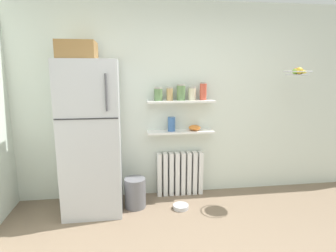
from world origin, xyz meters
The scene contains 15 objects.
back_wall centered at (0.00, 2.05, 1.30)m, with size 7.04×0.10×2.60m, color silver.
refrigerator centered at (-1.18, 1.66, 0.97)m, with size 0.69×0.71×2.04m.
radiator centered at (-0.04, 1.92, 0.30)m, with size 0.64×0.12×0.61m.
wall_shelf_lower centered at (-0.04, 1.89, 0.91)m, with size 0.89×0.22×0.03m, color white.
wall_shelf_upper centered at (-0.04, 1.89, 1.32)m, with size 0.89×0.22×0.03m, color white.
storage_jar_0 centered at (-0.33, 1.89, 1.42)m, with size 0.11×0.11×0.17m.
storage_jar_1 centered at (-0.19, 1.89, 1.42)m, with size 0.08×0.08×0.18m.
storage_jar_2 centered at (-0.04, 1.89, 1.44)m, with size 0.11×0.11×0.21m.
storage_jar_3 centered at (0.11, 1.89, 1.42)m, with size 0.10×0.10×0.18m.
storage_jar_4 centered at (0.26, 1.89, 1.45)m, with size 0.09×0.09×0.24m.
vase centered at (-0.16, 1.89, 1.02)m, with size 0.10×0.10×0.19m, color #38609E.
shelf_bowl centered at (0.16, 1.89, 0.96)m, with size 0.16×0.16×0.07m, color orange.
trash_bin centered at (-0.67, 1.62, 0.19)m, with size 0.27×0.27×0.38m, color slate.
pet_food_bowl centered at (-0.10, 1.49, 0.03)m, with size 0.20×0.20×0.05m, color #B7B7BC.
hanging_fruit_basket centered at (1.36, 1.53, 1.70)m, with size 0.34×0.34×0.10m.
Camera 1 is at (-0.73, -1.76, 1.73)m, focal length 30.30 mm.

